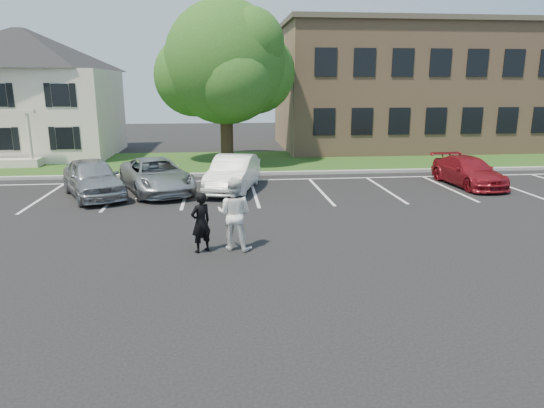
# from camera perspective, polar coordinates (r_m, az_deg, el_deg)

# --- Properties ---
(ground_plane) EXTENTS (90.00, 90.00, 0.00)m
(ground_plane) POSITION_cam_1_polar(r_m,az_deg,el_deg) (12.43, 0.49, -6.71)
(ground_plane) COLOR black
(ground_plane) RESTS_ON ground
(curb) EXTENTS (40.00, 0.30, 0.15)m
(curb) POSITION_cam_1_polar(r_m,az_deg,el_deg) (23.98, -2.77, 3.59)
(curb) COLOR gray
(curb) RESTS_ON ground
(grass_strip) EXTENTS (44.00, 8.00, 0.08)m
(grass_strip) POSITION_cam_1_polar(r_m,az_deg,el_deg) (27.93, -3.25, 4.99)
(grass_strip) COLOR #19441A
(grass_strip) RESTS_ON ground
(stall_lines) EXTENTS (34.00, 5.36, 0.01)m
(stall_lines) POSITION_cam_1_polar(r_m,az_deg,el_deg) (21.15, 1.51, 2.00)
(stall_lines) COLOR silver
(stall_lines) RESTS_ON ground
(house) EXTENTS (10.30, 9.22, 7.60)m
(house) POSITION_cam_1_polar(r_m,az_deg,el_deg) (33.63, -26.93, 11.54)
(house) COLOR beige
(house) RESTS_ON ground
(office_building) EXTENTS (22.40, 10.40, 8.30)m
(office_building) POSITION_cam_1_polar(r_m,az_deg,el_deg) (36.89, 19.02, 12.87)
(office_building) COLOR #A37B5A
(office_building) RESTS_ON ground
(tree) EXTENTS (7.80, 7.20, 8.80)m
(tree) POSITION_cam_1_polar(r_m,az_deg,el_deg) (27.46, -5.33, 15.91)
(tree) COLOR black
(tree) RESTS_ON ground
(man_black_suit) EXTENTS (0.71, 0.67, 1.64)m
(man_black_suit) POSITION_cam_1_polar(r_m,az_deg,el_deg) (12.98, -8.37, -2.16)
(man_black_suit) COLOR black
(man_black_suit) RESTS_ON ground
(man_white_shirt) EXTENTS (1.18, 1.06, 1.99)m
(man_white_shirt) POSITION_cam_1_polar(r_m,az_deg,el_deg) (13.05, -4.46, -1.15)
(man_white_shirt) COLOR white
(man_white_shirt) RESTS_ON ground
(car_silver_west) EXTENTS (3.56, 4.83, 1.53)m
(car_silver_west) POSITION_cam_1_polar(r_m,az_deg,el_deg) (20.49, -20.34, 2.90)
(car_silver_west) COLOR #A4A4A8
(car_silver_west) RESTS_ON ground
(car_silver_minivan) EXTENTS (3.90, 5.48, 1.39)m
(car_silver_minivan) POSITION_cam_1_polar(r_m,az_deg,el_deg) (20.69, -13.44, 3.29)
(car_silver_minivan) COLOR #9EA1A6
(car_silver_minivan) RESTS_ON ground
(car_white_sedan) EXTENTS (2.61, 4.70, 1.47)m
(car_white_sedan) POSITION_cam_1_polar(r_m,az_deg,el_deg) (20.43, -4.58, 3.61)
(car_white_sedan) COLOR white
(car_white_sedan) RESTS_ON ground
(car_red_compact) EXTENTS (2.05, 4.42, 1.25)m
(car_red_compact) POSITION_cam_1_polar(r_m,az_deg,el_deg) (23.09, 22.10, 3.55)
(car_red_compact) COLOR maroon
(car_red_compact) RESTS_ON ground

